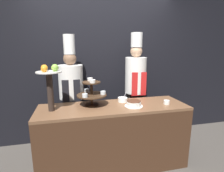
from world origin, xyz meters
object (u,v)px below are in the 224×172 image
at_px(cake_round, 134,104).
at_px(serving_bowl_far, 123,100).
at_px(cup_white, 167,102).
at_px(chef_center_left, 135,84).
at_px(tiered_stand, 92,92).
at_px(chef_left, 71,92).
at_px(fruit_pedestal, 49,81).

relative_size(cake_round, serving_bowl_far, 1.47).
xyz_separation_m(cake_round, serving_bowl_far, (-0.08, 0.23, -0.00)).
distance_m(cup_white, chef_center_left, 0.68).
distance_m(tiered_stand, chef_left, 0.52).
distance_m(tiered_stand, fruit_pedestal, 0.55).
bearing_deg(cake_round, serving_bowl_far, 110.37).
relative_size(tiered_stand, fruit_pedestal, 0.69).
bearing_deg(chef_left, tiered_stand, -59.76).
relative_size(tiered_stand, serving_bowl_far, 2.41).
height_order(tiered_stand, chef_left, chef_left).
height_order(fruit_pedestal, cup_white, fruit_pedestal).
bearing_deg(tiered_stand, cup_white, -10.10).
bearing_deg(cup_white, tiered_stand, 169.90).
bearing_deg(cup_white, serving_bowl_far, 156.14).
bearing_deg(fruit_pedestal, chef_left, 65.66).
distance_m(fruit_pedestal, serving_bowl_far, 1.02).
height_order(fruit_pedestal, chef_center_left, chef_center_left).
xyz_separation_m(tiered_stand, cake_round, (0.53, -0.16, -0.14)).
bearing_deg(serving_bowl_far, cake_round, -69.63).
distance_m(cup_white, serving_bowl_far, 0.60).
bearing_deg(tiered_stand, chef_center_left, 29.84).
bearing_deg(serving_bowl_far, chef_center_left, 48.94).
relative_size(serving_bowl_far, chef_left, 0.09).
bearing_deg(cake_round, cup_white, -2.05).
relative_size(cup_white, serving_bowl_far, 0.49).
distance_m(fruit_pedestal, chef_center_left, 1.41).
height_order(cake_round, serving_bowl_far, serving_bowl_far).
height_order(fruit_pedestal, serving_bowl_far, fruit_pedestal).
xyz_separation_m(tiered_stand, chef_center_left, (0.78, 0.45, -0.01)).
relative_size(serving_bowl_far, chef_center_left, 0.09).
bearing_deg(chef_center_left, serving_bowl_far, -131.06).
xyz_separation_m(cup_white, chef_center_left, (-0.22, 0.63, 0.14)).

